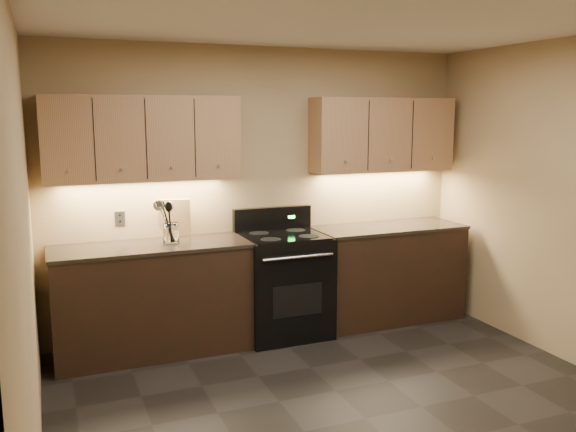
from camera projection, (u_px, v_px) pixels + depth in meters
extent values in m
plane|color=black|center=(365.00, 419.00, 4.05)|extent=(4.00, 4.00, 0.00)
plane|color=silver|center=(375.00, 12.00, 3.62)|extent=(4.00, 4.00, 0.00)
cube|color=tan|center=(263.00, 190.00, 5.66)|extent=(4.00, 0.04, 2.60)
cube|color=tan|center=(25.00, 254.00, 3.09)|extent=(0.04, 4.00, 2.60)
cube|color=black|center=(152.00, 301.00, 5.12)|extent=(1.60, 0.60, 0.90)
cube|color=#372C23|center=(150.00, 247.00, 5.04)|extent=(1.62, 0.62, 0.03)
cube|color=black|center=(387.00, 274.00, 5.97)|extent=(1.44, 0.60, 0.90)
cube|color=#372C23|center=(388.00, 227.00, 5.89)|extent=(1.46, 0.62, 0.03)
cube|color=black|center=(284.00, 285.00, 5.53)|extent=(0.76, 0.65, 0.92)
cube|color=black|center=(284.00, 235.00, 5.46)|extent=(0.70, 0.60, 0.01)
cube|color=black|center=(272.00, 219.00, 5.70)|extent=(0.76, 0.07, 0.22)
cube|color=#19FF33|center=(292.00, 217.00, 5.73)|extent=(0.06, 0.00, 0.03)
cylinder|color=silver|center=(298.00, 257.00, 5.17)|extent=(0.65, 0.02, 0.02)
cube|color=black|center=(298.00, 300.00, 5.24)|extent=(0.46, 0.00, 0.28)
cylinder|color=black|center=(271.00, 239.00, 5.25)|extent=(0.18, 0.18, 0.00)
cylinder|color=black|center=(309.00, 236.00, 5.38)|extent=(0.18, 0.18, 0.00)
cylinder|color=black|center=(259.00, 233.00, 5.52)|extent=(0.18, 0.18, 0.00)
cylinder|color=black|center=(296.00, 230.00, 5.66)|extent=(0.18, 0.18, 0.00)
cube|color=#A67C53|center=(143.00, 138.00, 5.03)|extent=(1.60, 0.30, 0.70)
cube|color=#A67C53|center=(383.00, 135.00, 5.88)|extent=(1.44, 0.30, 0.70)
cube|color=#B2B5BA|center=(120.00, 218.00, 5.20)|extent=(0.08, 0.01, 0.12)
cylinder|color=white|center=(171.00, 233.00, 5.11)|extent=(0.18, 0.18, 0.17)
cylinder|color=white|center=(171.00, 242.00, 5.13)|extent=(0.13, 0.13, 0.02)
cube|color=tan|center=(175.00, 218.00, 5.34)|extent=(0.29, 0.17, 0.34)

